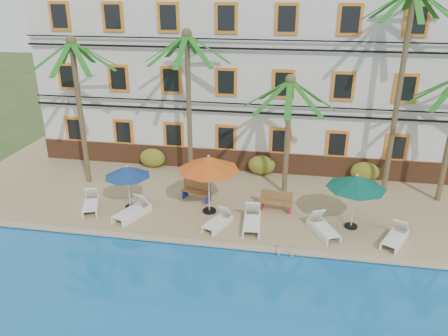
% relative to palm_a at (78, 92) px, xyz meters
% --- Properties ---
extents(ground, '(100.00, 100.00, 0.00)m').
position_rel_palm_a_xyz_m(ground, '(8.45, -4.05, -5.11)').
color(ground, '#384C23').
rests_on(ground, ground).
extents(pool_deck, '(30.00, 12.00, 0.25)m').
position_rel_palm_a_xyz_m(pool_deck, '(8.45, 0.95, -4.99)').
color(pool_deck, tan).
rests_on(pool_deck, ground).
extents(pool_coping, '(30.00, 0.35, 0.06)m').
position_rel_palm_a_xyz_m(pool_coping, '(8.45, -4.95, -4.83)').
color(pool_coping, tan).
rests_on(pool_coping, pool_deck).
extents(hotel_building, '(25.40, 6.44, 10.22)m').
position_rel_palm_a_xyz_m(hotel_building, '(8.45, 5.93, 0.26)').
color(hotel_building, silver).
rests_on(hotel_building, pool_deck).
extents(palm_a, '(4.23, 4.23, 7.54)m').
position_rel_palm_a_xyz_m(palm_a, '(0.00, 0.00, 0.00)').
color(palm_a, brown).
rests_on(palm_a, pool_deck).
extents(palm_b, '(4.23, 4.23, 7.85)m').
position_rel_palm_a_xyz_m(palm_b, '(5.34, 1.14, 0.18)').
color(palm_b, brown).
rests_on(palm_b, pool_deck).
extents(palm_c, '(4.23, 4.23, 5.99)m').
position_rel_palm_a_xyz_m(palm_c, '(10.36, 0.40, -0.92)').
color(palm_c, brown).
rests_on(palm_c, pool_deck).
extents(palm_d, '(4.23, 4.23, 9.88)m').
position_rel_palm_a_xyz_m(palm_d, '(15.34, 1.43, 1.33)').
color(palm_d, brown).
rests_on(palm_d, pool_deck).
extents(shrub_left, '(1.50, 0.90, 1.10)m').
position_rel_palm_a_xyz_m(shrub_left, '(2.72, 2.55, -4.31)').
color(shrub_left, '#2B5719').
rests_on(shrub_left, pool_deck).
extents(shrub_mid, '(1.50, 0.90, 1.10)m').
position_rel_palm_a_xyz_m(shrub_mid, '(9.00, 2.55, -4.31)').
color(shrub_mid, '#2B5719').
rests_on(shrub_mid, pool_deck).
extents(shrub_right, '(1.50, 0.90, 1.10)m').
position_rel_palm_a_xyz_m(shrub_right, '(14.49, 2.55, -4.31)').
color(shrub_right, '#2B5719').
rests_on(shrub_right, pool_deck).
extents(umbrella_blue, '(2.13, 2.13, 2.14)m').
position_rel_palm_a_xyz_m(umbrella_blue, '(3.27, -2.43, -3.05)').
color(umbrella_blue, black).
rests_on(umbrella_blue, pool_deck).
extents(umbrella_red, '(2.82, 2.82, 2.82)m').
position_rel_palm_a_xyz_m(umbrella_red, '(7.04, -2.21, -2.45)').
color(umbrella_red, black).
rests_on(umbrella_red, pool_deck).
extents(umbrella_green, '(2.50, 2.50, 2.50)m').
position_rel_palm_a_xyz_m(umbrella_green, '(13.38, -2.51, -2.73)').
color(umbrella_green, black).
rests_on(umbrella_green, pool_deck).
extents(lounger_a, '(1.27, 1.94, 0.86)m').
position_rel_palm_a_xyz_m(lounger_a, '(1.51, -2.86, -4.58)').
color(lounger_a, white).
rests_on(lounger_a, pool_deck).
extents(lounger_b, '(1.36, 2.06, 0.92)m').
position_rel_palm_a_xyz_m(lounger_b, '(3.72, -3.26, -4.57)').
color(lounger_b, white).
rests_on(lounger_b, pool_deck).
extents(lounger_c, '(1.18, 1.78, 0.79)m').
position_rel_palm_a_xyz_m(lounger_c, '(7.68, -3.45, -4.61)').
color(lounger_c, white).
rests_on(lounger_c, pool_deck).
extents(lounger_d, '(0.86, 2.06, 0.95)m').
position_rel_palm_a_xyz_m(lounger_d, '(9.14, -3.22, -4.55)').
color(lounger_d, white).
rests_on(lounger_d, pool_deck).
extents(lounger_e, '(1.43, 1.96, 0.88)m').
position_rel_palm_a_xyz_m(lounger_e, '(12.15, -3.24, -4.58)').
color(lounger_e, white).
rests_on(lounger_e, pool_deck).
extents(lounger_f, '(1.38, 1.89, 0.85)m').
position_rel_palm_a_xyz_m(lounger_f, '(15.02, -3.50, -4.59)').
color(lounger_f, white).
rests_on(lounger_f, pool_deck).
extents(bench_left, '(1.57, 0.89, 0.93)m').
position_rel_palm_a_xyz_m(bench_left, '(6.20, -1.05, -4.39)').
color(bench_left, olive).
rests_on(bench_left, pool_deck).
extents(bench_right, '(1.54, 0.63, 0.93)m').
position_rel_palm_a_xyz_m(bench_right, '(10.07, -1.50, -4.39)').
color(bench_right, olive).
rests_on(bench_right, pool_deck).
extents(pool_ladder, '(0.54, 0.74, 0.74)m').
position_rel_palm_a_xyz_m(pool_ladder, '(10.69, -5.05, -4.86)').
color(pool_ladder, silver).
rests_on(pool_ladder, ground).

